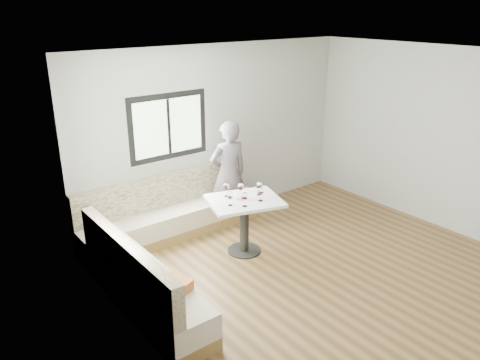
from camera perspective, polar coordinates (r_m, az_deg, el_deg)
name	(u,v)px	position (r m, az deg, el deg)	size (l,w,h in m)	color
room	(328,174)	(5.78, 10.64, 0.72)	(5.01, 5.01, 2.81)	brown
banquette	(161,241)	(6.48, -9.61, -7.39)	(2.90, 2.80, 0.95)	brown
table	(244,213)	(6.56, 0.53, -4.02)	(1.17, 1.03, 0.81)	black
person	(228,174)	(7.35, -1.43, 0.79)	(0.62, 0.41, 1.70)	#595259
olive_ramekin	(238,198)	(6.49, -0.19, -2.17)	(0.09, 0.09, 0.04)	white
wine_glass_a	(230,196)	(6.24, -1.20, -1.94)	(0.09, 0.09, 0.20)	white
wine_glass_b	(245,197)	(6.21, 0.58, -2.03)	(0.09, 0.09, 0.20)	white
wine_glass_c	(261,191)	(6.39, 2.54, -1.39)	(0.09, 0.09, 0.20)	white
wine_glass_d	(241,187)	(6.53, 0.08, -0.86)	(0.09, 0.09, 0.20)	white
wine_glass_e	(259,186)	(6.59, 2.35, -0.70)	(0.09, 0.09, 0.20)	white
wine_glass_f	(226,187)	(6.54, -1.68, -0.86)	(0.09, 0.09, 0.20)	white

